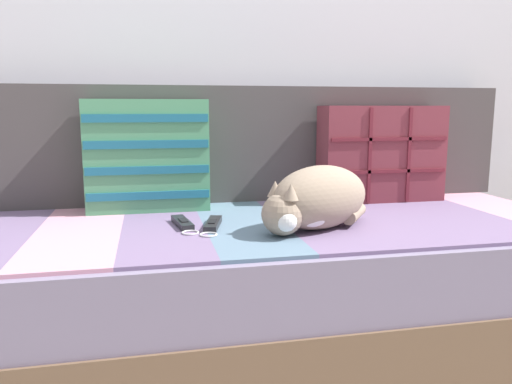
# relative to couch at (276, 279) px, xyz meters

# --- Properties ---
(ground_plane) EXTENTS (14.00, 14.00, 0.00)m
(ground_plane) POSITION_rel_couch_xyz_m (0.00, -0.11, -0.20)
(ground_plane) COLOR #A89E8E
(couch) EXTENTS (2.01, 0.88, 0.40)m
(couch) POSITION_rel_couch_xyz_m (0.00, 0.00, 0.00)
(couch) COLOR brown
(couch) RESTS_ON ground_plane
(sofa_backrest) EXTENTS (1.97, 0.14, 0.42)m
(sofa_backrest) POSITION_rel_couch_xyz_m (0.00, 0.37, 0.41)
(sofa_backrest) COLOR #474242
(sofa_backrest) RESTS_ON couch
(throw_pillow_quilted) EXTENTS (0.47, 0.14, 0.35)m
(throw_pillow_quilted) POSITION_rel_couch_xyz_m (0.46, 0.23, 0.38)
(throw_pillow_quilted) COLOR brown
(throw_pillow_quilted) RESTS_ON couch
(throw_pillow_striped) EXTENTS (0.40, 0.14, 0.37)m
(throw_pillow_striped) POSITION_rel_couch_xyz_m (-0.39, 0.22, 0.39)
(throw_pillow_striped) COLOR #4C9366
(throw_pillow_striped) RESTS_ON couch
(sleeping_cat) EXTENTS (0.38, 0.31, 0.18)m
(sleeping_cat) POSITION_rel_couch_xyz_m (0.07, -0.17, 0.29)
(sleeping_cat) COLOR gray
(sleeping_cat) RESTS_ON couch
(game_remote_near) EXTENTS (0.09, 0.21, 0.02)m
(game_remote_near) POSITION_rel_couch_xyz_m (-0.21, -0.08, 0.21)
(game_remote_near) COLOR black
(game_remote_near) RESTS_ON couch
(game_remote_far) EXTENTS (0.07, 0.21, 0.02)m
(game_remote_far) POSITION_rel_couch_xyz_m (-0.30, -0.05, 0.21)
(game_remote_far) COLOR black
(game_remote_far) RESTS_ON couch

